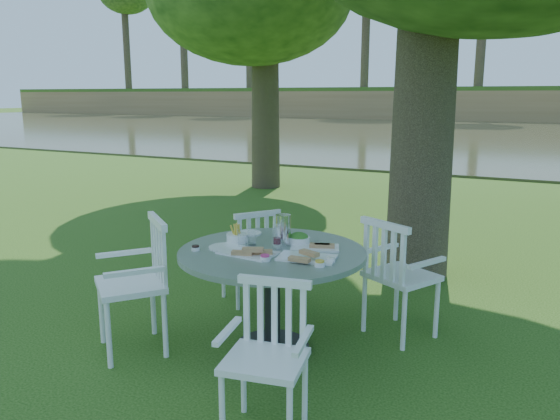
% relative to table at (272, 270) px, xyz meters
% --- Properties ---
extents(ground, '(140.00, 140.00, 0.00)m').
position_rel_table_xyz_m(ground, '(-0.47, 0.86, -0.64)').
color(ground, '#1C410D').
rests_on(ground, ground).
extents(table, '(1.39, 1.39, 0.79)m').
position_rel_table_xyz_m(table, '(0.00, 0.00, 0.00)').
color(table, black).
rests_on(table, ground).
extents(chair_ne, '(0.65, 0.63, 0.97)m').
position_rel_table_xyz_m(chair_ne, '(0.75, 0.62, -0.07)').
color(chair_ne, white).
rests_on(chair_ne, ground).
extents(chair_nw, '(0.61, 0.61, 0.89)m').
position_rel_table_xyz_m(chair_nw, '(-0.60, 0.77, -0.11)').
color(chair_nw, white).
rests_on(chair_nw, ground).
extents(chair_sw, '(0.70, 0.69, 1.01)m').
position_rel_table_xyz_m(chair_sw, '(-0.89, -0.40, -0.04)').
color(chair_sw, white).
rests_on(chair_sw, ground).
extents(chair_se, '(0.51, 0.49, 0.88)m').
position_rel_table_xyz_m(chair_se, '(0.44, -0.88, -0.12)').
color(chair_se, white).
rests_on(chair_se, ground).
extents(tableware, '(1.07, 0.76, 0.23)m').
position_rel_table_xyz_m(tableware, '(-0.03, 0.07, 0.20)').
color(tableware, white).
rests_on(tableware, table).
extents(river, '(100.00, 28.00, 0.12)m').
position_rel_table_xyz_m(river, '(-0.47, 23.86, -0.64)').
color(river, '#3A3C23').
rests_on(river, ground).
extents(far_bank, '(100.00, 18.00, 15.20)m').
position_rel_table_xyz_m(far_bank, '(-0.19, 41.98, 6.61)').
color(far_bank, olive).
rests_on(far_bank, ground).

